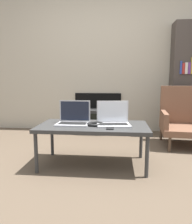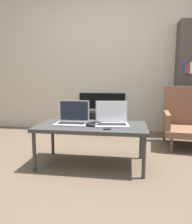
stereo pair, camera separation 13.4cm
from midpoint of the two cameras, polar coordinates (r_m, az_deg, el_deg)
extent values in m
plane|color=brown|center=(2.16, -3.44, -16.25)|extent=(14.00, 14.00, 0.00)
cube|color=#B7AD99|center=(3.93, 1.06, 14.23)|extent=(7.00, 0.06, 2.60)
cube|color=black|center=(3.92, -0.46, 0.06)|extent=(0.82, 0.03, 0.67)
cube|color=#333333|center=(2.29, -2.43, -3.82)|extent=(1.14, 0.60, 0.04)
cylinder|color=#333333|center=(2.24, -17.08, -10.21)|extent=(0.04, 0.04, 0.40)
cylinder|color=#333333|center=(2.09, 11.35, -11.41)|extent=(0.04, 0.04, 0.40)
cylinder|color=#333333|center=(2.71, -12.81, -6.83)|extent=(0.04, 0.04, 0.40)
cylinder|color=#333333|center=(2.58, 10.23, -7.51)|extent=(0.04, 0.04, 0.40)
cube|color=#B2B2B7|center=(2.30, -7.76, -3.14)|extent=(0.34, 0.24, 0.02)
cube|color=black|center=(2.30, -7.76, -2.92)|extent=(0.29, 0.14, 0.00)
cube|color=#B2B2B7|center=(2.40, -7.15, 0.30)|extent=(0.34, 0.01, 0.23)
cube|color=black|center=(2.39, -7.17, 0.28)|extent=(0.31, 0.01, 0.21)
cube|color=silver|center=(2.25, 2.91, -3.38)|extent=(0.36, 0.28, 0.02)
cube|color=black|center=(2.24, 2.91, -3.16)|extent=(0.30, 0.17, 0.00)
cube|color=silver|center=(2.34, 2.71, 0.15)|extent=(0.34, 0.05, 0.23)
cube|color=white|center=(2.33, 2.70, 0.14)|extent=(0.31, 0.04, 0.21)
torus|color=black|center=(2.25, -1.91, -3.15)|extent=(0.17, 0.17, 0.03)
cube|color=black|center=(2.12, 1.89, -4.19)|extent=(0.07, 0.14, 0.01)
cube|color=black|center=(3.74, -0.79, -2.38)|extent=(0.42, 0.39, 0.40)
cube|color=black|center=(3.54, -1.16, -2.98)|extent=(0.34, 0.01, 0.32)
cube|color=brown|center=(3.20, 21.55, -4.31)|extent=(0.73, 0.72, 0.08)
cube|color=brown|center=(3.42, 21.01, 1.81)|extent=(0.68, 0.16, 0.54)
cube|color=brown|center=(3.13, 16.18, -1.71)|extent=(0.12, 0.60, 0.20)
cylinder|color=#4C3828|center=(2.90, 17.43, -8.13)|extent=(0.04, 0.04, 0.19)
cylinder|color=#4C3828|center=(3.43, 15.55, -5.51)|extent=(0.04, 0.04, 0.19)
cube|color=#2D479E|center=(3.65, 20.32, 10.85)|extent=(0.03, 0.02, 0.20)
cube|color=#B22D28|center=(3.66, 20.88, 10.56)|extent=(0.04, 0.02, 0.16)
cube|color=silver|center=(3.67, 21.55, 10.60)|extent=(0.04, 0.02, 0.17)
cube|color=#6B387F|center=(3.68, 22.23, 10.55)|extent=(0.04, 0.02, 0.17)
camera|label=1|loc=(0.07, -91.50, -0.22)|focal=35.00mm
camera|label=2|loc=(0.07, 88.50, 0.22)|focal=35.00mm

